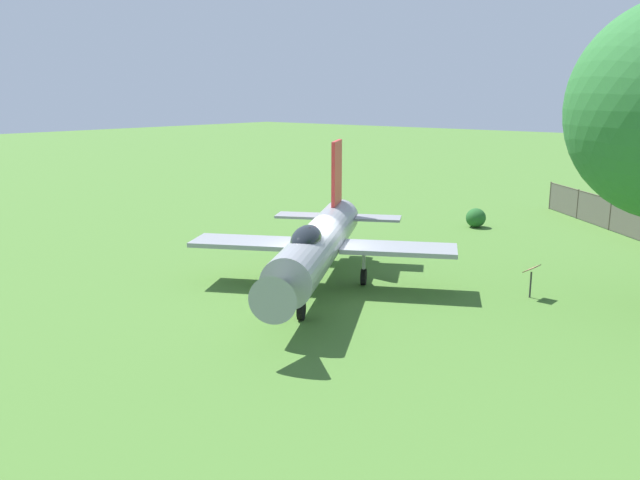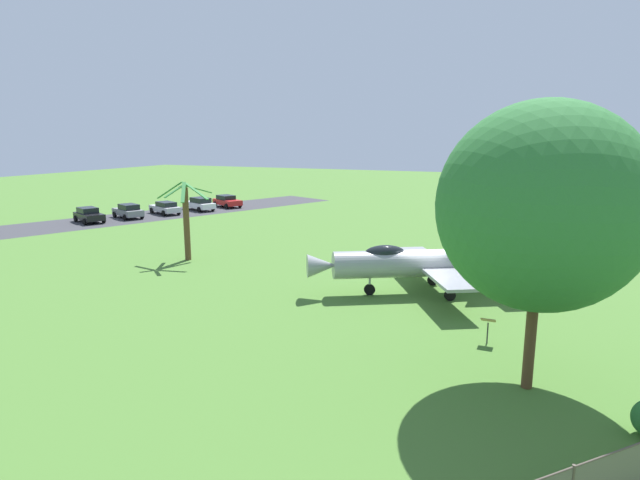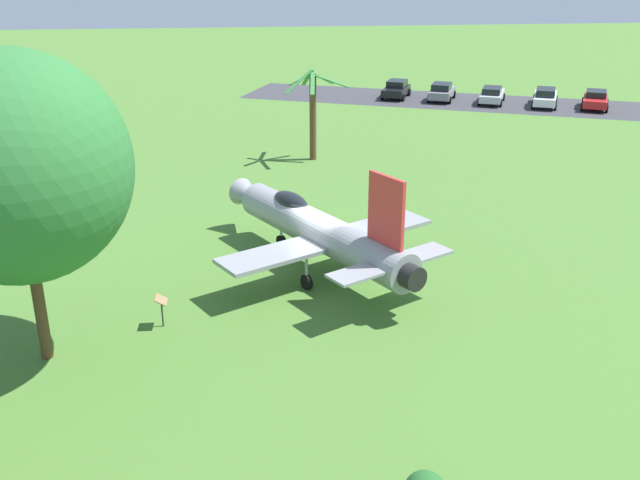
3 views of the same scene
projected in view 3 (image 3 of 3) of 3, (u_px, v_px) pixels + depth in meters
ground_plane at (322, 271)px, 29.47m from camera, size 200.00×200.00×0.00m
parking_strip at (494, 103)px, 61.57m from camera, size 24.30×43.09×0.00m
display_jet at (317, 228)px, 29.07m from camera, size 11.31×9.05×4.97m
shade_tree at (17, 168)px, 20.94m from camera, size 6.72×6.61×9.71m
palm_tree at (313, 113)px, 44.08m from camera, size 4.11×3.90×5.48m
info_plaque at (161, 304)px, 24.86m from camera, size 0.61×0.41×1.14m
parked_car_red at (595, 99)px, 59.25m from camera, size 4.49×3.50×1.43m
parked_car_white at (545, 97)px, 60.11m from camera, size 5.00×3.52×1.51m
parked_car_silver at (492, 95)px, 61.28m from camera, size 4.72×3.39×1.39m
parked_car_gray at (442, 91)px, 62.38m from camera, size 4.49×3.31×1.51m
parked_car_black at (396, 89)px, 63.59m from camera, size 4.41×3.30×1.48m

